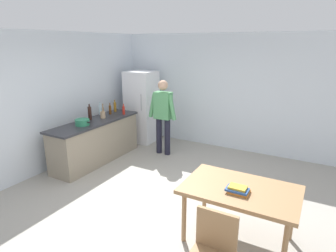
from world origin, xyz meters
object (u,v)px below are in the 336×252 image
(dining_table, at_px, (240,194))
(chair, at_px, (212,251))
(person, at_px, (163,113))
(refrigerator, at_px, (142,107))
(bottle_oil_amber, at_px, (115,107))
(cooking_pot, at_px, (82,122))
(book_stack, at_px, (238,190))
(utensil_jar, at_px, (103,115))
(bottle_sauce_red, at_px, (124,110))
(bottle_water_clear, at_px, (100,109))
(bottle_beer_brown, at_px, (110,110))
(bottle_wine_dark, at_px, (90,113))

(dining_table, height_order, chair, chair)
(person, xyz_separation_m, dining_table, (2.35, -2.15, -0.31))
(refrigerator, bearing_deg, bottle_oil_amber, -109.65)
(chair, xyz_separation_m, cooking_pot, (-3.38, 1.70, 0.43))
(book_stack, bearing_deg, cooking_pot, 165.75)
(dining_table, relative_size, utensil_jar, 4.37)
(person, height_order, cooking_pot, person)
(cooking_pot, bearing_deg, chair, -26.65)
(person, bearing_deg, utensil_jar, -142.86)
(dining_table, bearing_deg, cooking_pot, 167.85)
(refrigerator, height_order, person, refrigerator)
(person, bearing_deg, book_stack, -44.08)
(refrigerator, height_order, utensil_jar, refrigerator)
(person, relative_size, bottle_sauce_red, 7.08)
(bottle_water_clear, bearing_deg, dining_table, -23.02)
(chair, bearing_deg, bottle_water_clear, 131.82)
(bottle_beer_brown, distance_m, bottle_oil_amber, 0.27)
(person, distance_m, dining_table, 3.20)
(dining_table, distance_m, bottle_sauce_red, 3.72)
(bottle_oil_amber, relative_size, book_stack, 1.05)
(bottle_sauce_red, bearing_deg, cooking_pot, -98.65)
(refrigerator, relative_size, bottle_oil_amber, 6.43)
(cooking_pot, bearing_deg, person, 53.98)
(refrigerator, xyz_separation_m, bottle_oil_amber, (-0.26, -0.74, 0.12))
(refrigerator, distance_m, utensil_jar, 1.35)
(refrigerator, bearing_deg, chair, -48.03)
(cooking_pot, distance_m, bottle_wine_dark, 0.42)
(cooking_pot, height_order, bottle_water_clear, bottle_water_clear)
(dining_table, relative_size, book_stack, 5.23)
(bottle_sauce_red, bearing_deg, chair, -41.18)
(bottle_water_clear, bearing_deg, person, 24.88)
(person, distance_m, utensil_jar, 1.32)
(book_stack, bearing_deg, dining_table, 90.65)
(bottle_beer_brown, bearing_deg, bottle_sauce_red, 25.34)
(person, distance_m, book_stack, 3.28)
(person, bearing_deg, bottle_oil_amber, -171.43)
(chair, xyz_separation_m, bottle_beer_brown, (-3.50, 2.68, 0.47))
(dining_table, height_order, bottle_beer_brown, bottle_beer_brown)
(bottle_wine_dark, bearing_deg, book_stack, -19.29)
(person, xyz_separation_m, chair, (2.35, -3.11, -0.44))
(chair, distance_m, bottle_sauce_red, 4.29)
(dining_table, bearing_deg, bottle_sauce_red, 150.18)
(cooking_pot, relative_size, bottle_wine_dark, 1.18)
(chair, xyz_separation_m, bottle_sauce_red, (-3.21, 2.81, 0.46))
(dining_table, distance_m, book_stack, 0.17)
(dining_table, bearing_deg, bottle_beer_brown, 153.97)
(bottle_wine_dark, distance_m, book_stack, 3.76)
(bottle_wine_dark, bearing_deg, person, 41.06)
(bottle_wine_dark, xyz_separation_m, bottle_beer_brown, (0.05, 0.60, -0.04))
(bottle_sauce_red, bearing_deg, utensil_jar, -110.98)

